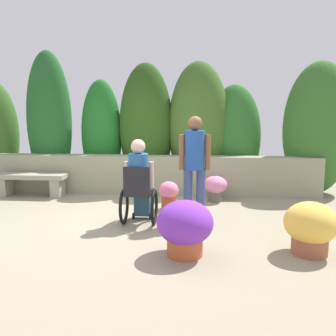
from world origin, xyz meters
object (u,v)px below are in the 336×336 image
(person_in_wheelchair, at_px, (139,184))
(flower_pot_terracotta_by_wall, at_px, (185,226))
(stone_bench, at_px, (31,181))
(flower_pot_small_foreground, at_px, (169,194))
(flower_pot_purple_near, at_px, (311,227))
(flower_pot_red_accent, at_px, (215,187))
(person_standing_companion, at_px, (195,162))

(person_in_wheelchair, height_order, flower_pot_terracotta_by_wall, person_in_wheelchair)
(stone_bench, bearing_deg, flower_pot_small_foreground, -18.15)
(flower_pot_purple_near, relative_size, flower_pot_red_accent, 1.30)
(flower_pot_small_foreground, bearing_deg, flower_pot_terracotta_by_wall, -79.42)
(person_in_wheelchair, distance_m, flower_pot_purple_near, 2.53)
(person_in_wheelchair, distance_m, flower_pot_red_accent, 2.01)
(person_in_wheelchair, xyz_separation_m, flower_pot_terracotta_by_wall, (0.77, -1.21, -0.26))
(flower_pot_red_accent, distance_m, flower_pot_small_foreground, 1.08)
(person_in_wheelchair, bearing_deg, flower_pot_small_foreground, 59.54)
(person_in_wheelchair, xyz_separation_m, flower_pot_small_foreground, (0.38, 0.89, -0.34))
(flower_pot_purple_near, bearing_deg, flower_pot_terracotta_by_wall, -172.91)
(person_in_wheelchair, relative_size, flower_pot_small_foreground, 2.64)
(flower_pot_terracotta_by_wall, height_order, flower_pot_small_foreground, flower_pot_terracotta_by_wall)
(stone_bench, distance_m, flower_pot_small_foreground, 3.05)
(stone_bench, xyz_separation_m, person_in_wheelchair, (2.58, -1.62, 0.31))
(stone_bench, height_order, person_standing_companion, person_standing_companion)
(stone_bench, bearing_deg, person_standing_companion, -27.74)
(person_standing_companion, xyz_separation_m, flower_pot_purple_near, (1.44, -1.15, -0.62))
(flower_pot_terracotta_by_wall, bearing_deg, flower_pot_purple_near, 7.09)
(flower_pot_terracotta_by_wall, relative_size, flower_pot_small_foreground, 1.37)
(person_in_wheelchair, height_order, flower_pot_red_accent, person_in_wheelchair)
(flower_pot_purple_near, xyz_separation_m, flower_pot_red_accent, (-1.06, 2.57, -0.05))
(flower_pot_red_accent, bearing_deg, stone_bench, 178.89)
(person_in_wheelchair, bearing_deg, flower_pot_red_accent, 44.09)
(flower_pot_terracotta_by_wall, distance_m, flower_pot_small_foreground, 2.14)
(person_in_wheelchair, bearing_deg, stone_bench, 140.56)
(person_in_wheelchair, bearing_deg, flower_pot_purple_near, -31.35)
(person_standing_companion, height_order, flower_pot_small_foreground, person_standing_companion)
(flower_pot_terracotta_by_wall, xyz_separation_m, flower_pot_small_foreground, (-0.39, 2.10, -0.08))
(person_in_wheelchair, bearing_deg, person_standing_companion, 1.06)
(person_standing_companion, bearing_deg, stone_bench, 162.72)
(stone_bench, height_order, flower_pot_terracotta_by_wall, flower_pot_terracotta_by_wall)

